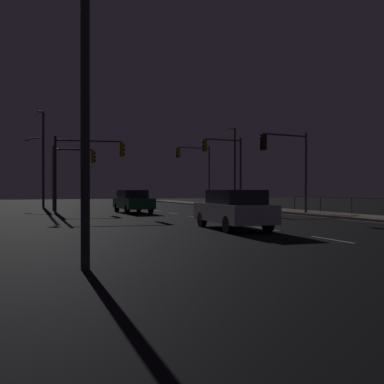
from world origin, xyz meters
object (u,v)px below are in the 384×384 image
Objects in this scene: car at (234,209)px; street_lamp_corner at (43,151)px; traffic_light_far_center at (225,158)px; car_oncoming at (133,201)px; traffic_light_near_left at (196,163)px; traffic_light_far_left at (73,166)px; traffic_light_mid_right at (286,155)px; street_lamp_across_street at (234,159)px; traffic_light_mid_left at (87,159)px; street_lamp_mid_block at (98,67)px; street_lamp_median at (40,163)px.

street_lamp_corner is at bearing 106.81° from car.
car_oncoming is at bearing -162.76° from traffic_light_far_center.
traffic_light_near_left reaches higher than car_oncoming.
traffic_light_far_left is 12.43m from traffic_light_near_left.
traffic_light_mid_right is at bearing -43.05° from traffic_light_far_left.
traffic_light_mid_right is 11.51m from street_lamp_across_street.
traffic_light_near_left is (-0.16, 15.18, 0.42)m from traffic_light_mid_right.
traffic_light_mid_left is at bearing -159.22° from street_lamp_across_street.
traffic_light_far_left is 0.86× the size of traffic_light_near_left.
traffic_light_mid_left is 0.73× the size of street_lamp_across_street.
street_lamp_mid_block is at bearing -121.80° from street_lamp_across_street.
car_oncoming is at bearing 143.98° from traffic_light_mid_right.
street_lamp_median reaches higher than traffic_light_mid_left.
street_lamp_across_street reaches higher than traffic_light_far_center.
traffic_light_mid_right is 20.12m from street_lamp_corner.
street_lamp_mid_block reaches higher than traffic_light_far_left.
street_lamp_corner reaches higher than traffic_light_far_center.
car_oncoming is 0.64× the size of street_lamp_across_street.
car is 0.91× the size of traffic_light_far_left.
street_lamp_corner is (-2.60, 8.19, 1.15)m from traffic_light_mid_left.
car_oncoming is 20.73m from street_lamp_mid_block.
traffic_light_near_left is (11.20, 8.93, 0.50)m from traffic_light_mid_left.
car_oncoming is 0.88× the size of traffic_light_mid_right.
traffic_light_mid_left is 20.12m from street_lamp_mid_block.
traffic_light_far_left is 0.61× the size of street_lamp_corner.
car_oncoming is at bearing -3.70° from traffic_light_mid_left.
street_lamp_mid_block is at bearing -93.82° from traffic_light_far_left.
traffic_light_far_center reaches higher than traffic_light_mid_left.
traffic_light_far_left is at bearing 86.18° from street_lamp_mid_block.
street_lamp_median is at bearing 160.89° from traffic_light_near_left.
traffic_light_far_center is 15.00m from street_lamp_corner.
car is at bearing -116.45° from street_lamp_across_street.
traffic_light_mid_right is 16.27m from traffic_light_far_left.
street_lamp_across_street is (13.88, 0.21, 0.89)m from traffic_light_far_left.
traffic_light_mid_left is at bearing -168.22° from traffic_light_far_center.
street_lamp_across_street reaches higher than car_oncoming.
street_lamp_across_street is at bearing 27.04° from car_oncoming.
traffic_light_far_center is at bearing -128.28° from street_lamp_across_street.
street_lamp_mid_block reaches higher than car_oncoming.
traffic_light_mid_left is 0.76× the size of street_lamp_median.
traffic_light_mid_right is (0.17, -8.59, -0.44)m from traffic_light_far_center.
street_lamp_across_street reaches higher than traffic_light_near_left.
car_oncoming is 0.91× the size of traffic_light_far_left.
traffic_light_far_left is (-11.89, 11.11, -0.27)m from traffic_light_mid_right.
street_lamp_mid_block is (-6.20, -6.29, 3.25)m from car.
traffic_light_mid_right is 24.51m from street_lamp_median.
traffic_light_mid_left is 14.05m from street_lamp_median.
traffic_light_far_center is at bearing -12.13° from traffic_light_far_left.
street_lamp_corner is (-13.96, 14.44, 1.06)m from traffic_light_mid_right.
street_lamp_corner is (-13.80, -0.73, 0.64)m from traffic_light_near_left.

